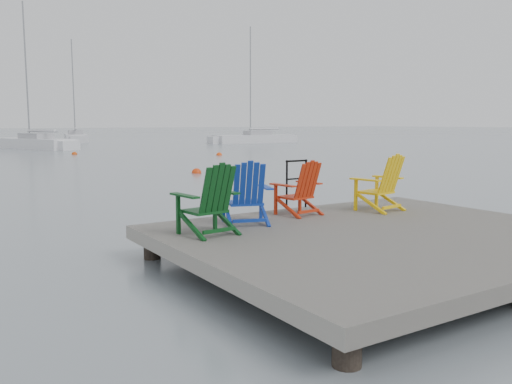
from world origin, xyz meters
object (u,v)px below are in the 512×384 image
handrail (296,179)px  chair_yellow (382,183)px  sailboat_near (33,144)px  buoy_c (219,155)px  sailboat_far (254,139)px  buoy_a (197,173)px  sailboat_mid (76,138)px  buoy_d (74,154)px  chair_red (300,188)px  chair_green (210,199)px  chair_blue (246,193)px

handrail → chair_yellow: (1.11, -1.07, -0.03)m
sailboat_near → buoy_c: 17.61m
sailboat_far → buoy_a: bearing=144.3°
sailboat_near → sailboat_mid: size_ratio=1.05×
sailboat_far → buoy_d: bearing=118.1°
chair_red → sailboat_mid: bearing=72.5°
sailboat_mid → chair_red: bearing=-88.9°
chair_yellow → buoy_a: 13.47m
chair_green → chair_yellow: (3.59, 0.19, -0.00)m
sailboat_near → buoy_a: size_ratio=28.79×
handrail → chair_blue: chair_blue is taller
handrail → sailboat_near: 37.89m
chair_blue → buoy_c: 26.16m
handrail → chair_green: (-2.48, -1.26, -0.03)m
chair_red → buoy_c: bearing=57.3°
chair_red → buoy_c: (11.02, 22.87, -0.97)m
chair_red → buoy_a: size_ratio=2.28×
sailboat_near → buoy_c: size_ratio=31.53×
chair_red → sailboat_mid: (9.80, 52.85, -0.61)m
handrail → buoy_c: bearing=64.5°
chair_green → chair_blue: bearing=18.6°
sailboat_mid → buoy_a: (-5.45, -40.15, -0.36)m
chair_blue → sailboat_far: sailboat_far is taller
sailboat_near → chair_green: bearing=-120.0°
chair_blue → chair_yellow: bearing=15.4°
chair_red → buoy_a: 13.46m
chair_yellow → sailboat_near: 38.90m
chair_green → buoy_d: 29.85m
chair_yellow → chair_red: bearing=154.8°
buoy_c → sailboat_near: bearing=117.8°
chair_blue → buoy_d: size_ratio=2.71×
handrail → buoy_d: size_ratio=2.48×
chair_green → sailboat_mid: 54.78m
handrail → buoy_d: (3.09, 28.04, -1.04)m
chair_red → chair_yellow: bearing=-23.0°
buoy_c → buoy_d: size_ratio=1.02×
chair_green → chair_red: 2.17m
handrail → chair_green: chair_green is taller
chair_green → buoy_d: (5.57, 29.30, -1.01)m
sailboat_near → chair_red: bearing=-117.0°
chair_yellow → buoy_d: size_ratio=2.77×
sailboat_near → buoy_a: bearing=-109.4°
handrail → sailboat_far: (23.72, 38.57, -0.69)m
sailboat_mid → buoy_c: sailboat_mid is taller
chair_yellow → sailboat_near: (1.30, 38.88, -0.65)m
chair_yellow → chair_green: bearing=173.8°
sailboat_far → buoy_c: (-13.10, -16.33, -0.36)m
chair_yellow → sailboat_mid: (8.29, 53.28, -0.65)m
chair_green → sailboat_far: sailboat_far is taller
chair_green → buoy_c: size_ratio=2.72×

